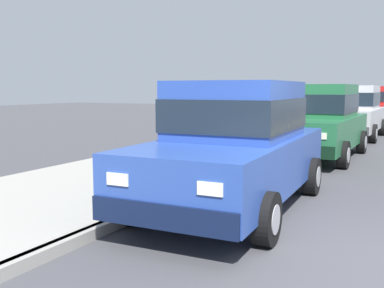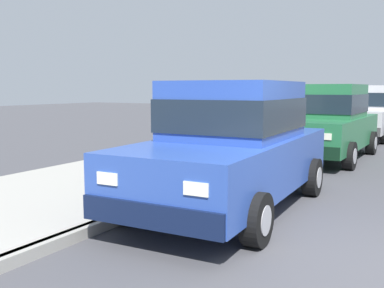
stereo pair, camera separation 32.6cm
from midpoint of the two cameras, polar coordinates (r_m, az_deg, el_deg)
The scene contains 8 objects.
ground_plane at distance 5.17m, azimuth 21.39°, elevation -13.95°, with size 80.00×80.00×0.00m, color #424247.
curb at distance 6.30m, azimuth -9.28°, elevation -9.07°, with size 0.16×64.00×0.14m, color gray.
sidewalk at distance 7.49m, azimuth -20.43°, elevation -6.83°, with size 3.60×64.00×0.14m, color #99968E.
car_blue_sedan at distance 6.76m, azimuth 4.23°, elevation 0.02°, with size 2.16×4.67×1.92m.
car_green_sedan at distance 12.15m, azimuth 15.15°, elevation 2.93°, with size 2.09×4.63×1.92m.
car_silver_sedan at distance 17.49m, azimuth 19.31°, elevation 3.98°, with size 2.09×4.63×1.92m.
car_red_sedan at distance 23.28m, azimuth 21.17°, elevation 4.58°, with size 2.10×4.63×1.92m.
dog_grey at distance 9.48m, azimuth -6.63°, elevation -1.36°, with size 0.69×0.43×0.49m.
Camera 1 is at (0.32, -4.90, 1.81)m, focal length 41.80 mm.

